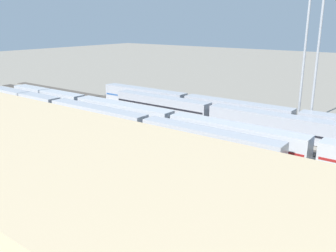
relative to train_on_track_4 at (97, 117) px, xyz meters
name	(u,v)px	position (x,y,z in m)	size (l,w,h in m)	color
ground_plane	(171,129)	(-11.68, -7.50, -2.03)	(400.00, 400.00, 0.00)	gray
track_bed_0	(206,115)	(-11.68, -20.00, -1.97)	(140.00, 2.80, 0.12)	#4C443D
track_bed_1	(193,120)	(-11.68, -15.00, -1.97)	(140.00, 2.80, 0.12)	#3D3833
track_bed_2	(179,126)	(-11.68, -10.00, -1.97)	(140.00, 2.80, 0.12)	#3D3833
track_bed_3	(162,132)	(-11.68, -5.00, -1.97)	(140.00, 2.80, 0.12)	#3D3833
track_bed_4	(144,138)	(-11.68, 0.00, -1.97)	(140.00, 2.80, 0.12)	#3D3833
track_bed_5	(124,146)	(-11.68, 5.00, -1.97)	(140.00, 2.80, 0.12)	#3D3833
train_on_track_4	(97,117)	(0.00, 0.00, 0.00)	(71.40, 3.06, 3.80)	#A8AAB2
train_on_track_1	(259,121)	(-25.57, -15.00, 0.07)	(66.40, 3.06, 4.40)	#285193
train_on_track_0	(236,111)	(-18.52, -20.00, -0.04)	(71.40, 3.06, 3.80)	#A8AAB2
train_on_track_3	(173,123)	(-13.94, -5.00, -0.04)	(95.60, 3.06, 3.80)	#B7BABF
light_mast_0	(321,20)	(-32.26, -22.63, 17.30)	(2.80, 0.70, 30.90)	#9EA0A5
light_mast_2	(308,21)	(-29.64, -23.86, 17.22)	(2.80, 0.70, 30.75)	#9EA0A5
maintenance_shed	(61,211)	(-29.12, 29.60, 3.28)	(51.89, 16.71, 10.61)	tan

